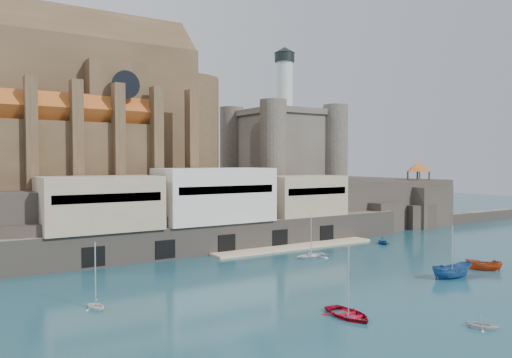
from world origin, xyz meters
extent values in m
plane|color=#17404D|center=(0.00, 0.00, 0.00)|extent=(300.00, 300.00, 0.00)
cube|color=black|center=(0.00, 40.00, 5.00)|extent=(100.00, 34.00, 10.00)
cube|color=black|center=(-38.00, 23.50, 3.00)|extent=(9.00, 5.00, 6.00)
cube|color=black|center=(-22.00, 23.50, 3.00)|extent=(9.00, 5.00, 6.00)
cube|color=black|center=(-5.00, 23.50, 3.00)|extent=(9.00, 5.00, 6.00)
cube|color=black|center=(12.00, 23.50, 3.00)|extent=(9.00, 5.00, 6.00)
cube|color=black|center=(28.00, 23.50, 3.00)|extent=(9.00, 5.00, 6.00)
cube|color=#6E6458|center=(-8.00, 22.50, 2.25)|extent=(70.00, 6.00, 4.50)
cube|color=beige|center=(2.00, 18.00, 0.15)|extent=(30.00, 4.00, 0.40)
cube|color=black|center=(-30.00, 19.60, 1.60)|extent=(3.00, 0.40, 2.60)
cube|color=black|center=(-20.00, 19.60, 1.60)|extent=(3.00, 0.40, 2.60)
cube|color=black|center=(-10.00, 19.60, 1.60)|extent=(3.00, 0.40, 2.60)
cube|color=black|center=(0.00, 19.60, 1.60)|extent=(3.00, 0.40, 2.60)
cube|color=black|center=(10.00, 19.60, 1.60)|extent=(3.00, 0.40, 2.60)
cube|color=tan|center=(-28.00, 23.50, 8.25)|extent=(16.00, 9.00, 7.50)
cube|color=silver|center=(-10.00, 23.50, 8.75)|extent=(18.00, 9.00, 8.50)
cube|color=tan|center=(8.00, 23.50, 8.00)|extent=(14.00, 8.00, 7.00)
cube|color=#4C3823|center=(-26.00, 42.00, 22.00)|extent=(38.00, 14.00, 24.00)
cube|color=#4C3823|center=(-26.00, 42.00, 34.00)|extent=(38.00, 13.01, 13.01)
cylinder|color=#4C3823|center=(-7.00, 42.00, 20.00)|extent=(14.00, 14.00, 20.00)
cube|color=#4C3823|center=(-22.00, 42.00, 20.00)|extent=(10.00, 20.00, 20.00)
cube|color=#4C3823|center=(-30.00, 32.50, 15.00)|extent=(28.00, 5.00, 10.00)
cube|color=#4C3823|center=(-30.00, 51.50, 15.00)|extent=(28.00, 5.00, 10.00)
cube|color=#B3531E|center=(-30.00, 32.50, 21.60)|extent=(28.00, 5.66, 5.66)
cube|color=#B3531E|center=(-30.00, 51.50, 21.60)|extent=(28.00, 5.66, 5.66)
cylinder|color=black|center=(-22.00, 29.95, 26.00)|extent=(4.40, 0.30, 4.40)
cube|color=#4C3823|center=(-35.80, 29.50, 18.00)|extent=(1.60, 2.20, 16.00)
cube|color=#4C3823|center=(-29.60, 29.50, 18.00)|extent=(1.60, 2.20, 16.00)
cube|color=#4C3823|center=(-23.40, 29.50, 18.00)|extent=(1.60, 2.20, 16.00)
cube|color=#4C3823|center=(-17.20, 29.50, 18.00)|extent=(1.60, 2.20, 16.00)
cube|color=#4C3823|center=(-11.00, 29.50, 18.00)|extent=(1.60, 2.20, 16.00)
cube|color=#4C443B|center=(16.00, 41.00, 17.00)|extent=(16.00, 16.00, 14.00)
cube|color=#4C443B|center=(16.00, 41.00, 24.40)|extent=(17.00, 17.00, 1.20)
cylinder|color=#4C443B|center=(8.00, 33.00, 18.00)|extent=(5.20, 5.20, 16.00)
cylinder|color=#4C443B|center=(24.00, 33.00, 18.00)|extent=(5.20, 5.20, 16.00)
cylinder|color=#4C443B|center=(8.00, 49.00, 18.00)|extent=(5.20, 5.20, 16.00)
cylinder|color=#4C443B|center=(24.00, 49.00, 18.00)|extent=(5.20, 5.20, 16.00)
cylinder|color=silver|center=(18.00, 43.00, 30.00)|extent=(3.60, 3.60, 12.00)
cylinder|color=black|center=(18.00, 43.00, 37.00)|extent=(4.40, 4.40, 2.00)
cone|color=black|center=(18.00, 43.00, 38.60)|extent=(4.60, 4.60, 1.40)
cube|color=black|center=(42.00, 26.00, 4.35)|extent=(12.00, 10.00, 8.70)
cube|color=black|center=(38.00, 23.00, 2.50)|extent=(6.00, 5.00, 5.00)
cube|color=black|center=(47.00, 28.00, 3.00)|extent=(5.00, 4.00, 6.00)
cube|color=#4C3823|center=(42.00, 26.00, 8.85)|extent=(4.20, 4.20, 0.30)
cylinder|color=#4C3823|center=(40.40, 24.40, 10.30)|extent=(0.36, 0.36, 3.20)
cylinder|color=#4C3823|center=(43.60, 24.40, 10.30)|extent=(0.36, 0.36, 3.20)
cylinder|color=#4C3823|center=(40.40, 27.60, 10.30)|extent=(0.36, 0.36, 3.20)
cylinder|color=#4C3823|center=(43.60, 27.60, 10.30)|extent=(0.36, 0.36, 3.20)
pyramid|color=#B3531E|center=(42.00, 26.00, 13.00)|extent=(6.40, 6.40, 2.20)
cube|color=#6E6458|center=(66.00, 24.00, 0.00)|extent=(40.00, 3.00, 2.40)
imported|color=#A60518|center=(-16.07, -13.56, 0.00)|extent=(3.91, 1.41, 5.37)
imported|color=silver|center=(-8.83, -22.00, 0.00)|extent=(2.73, 2.41, 2.70)
imported|color=#22508A|center=(4.83, -9.28, 0.00)|extent=(2.62, 2.57, 5.78)
imported|color=white|center=(-34.60, 1.28, 0.00)|extent=(2.66, 2.15, 2.67)
imported|color=#A93A12|center=(12.20, -8.70, 0.00)|extent=(2.39, 2.39, 4.45)
imported|color=silver|center=(-1.24, 9.96, 0.00)|extent=(1.23, 3.93, 5.47)
imported|color=navy|center=(16.53, 12.59, 0.00)|extent=(2.97, 2.31, 3.02)
camera|label=1|loc=(-47.25, -46.47, 14.03)|focal=35.00mm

